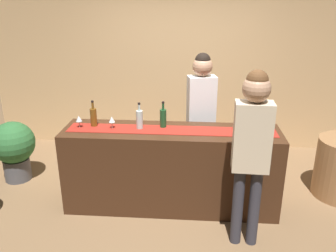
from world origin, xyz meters
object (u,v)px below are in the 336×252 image
object	(u,v)px
bartender	(201,106)
potted_plant_tall	(14,147)
wine_glass_mid_counter	(112,120)
wine_bottle_amber	(94,117)
wine_glass_near_customer	(255,124)
wine_bottle_green	(163,118)
customer_sipping	(252,142)
wine_bottle_clear	(140,119)
wine_glass_far_end	(79,119)

from	to	relation	value
bartender	potted_plant_tall	distance (m)	2.53
wine_glass_mid_counter	potted_plant_tall	xyz separation A→B (m)	(-1.46, 0.48, -0.59)
wine_bottle_amber	wine_glass_mid_counter	size ratio (longest dim) A/B	2.10
wine_glass_near_customer	wine_glass_mid_counter	bearing A→B (deg)	179.83
wine_bottle_green	wine_glass_mid_counter	distance (m)	0.57
wine_glass_near_customer	customer_sipping	size ratio (longest dim) A/B	0.08
wine_bottle_clear	wine_bottle_green	bearing A→B (deg)	13.54
wine_bottle_green	customer_sipping	distance (m)	1.13
wine_bottle_clear	wine_bottle_amber	bearing A→B (deg)	176.03
wine_glass_mid_counter	wine_glass_far_end	world-z (taller)	same
wine_bottle_amber	bartender	world-z (taller)	bartender
wine_bottle_amber	wine_glass_mid_counter	world-z (taller)	wine_bottle_amber
wine_glass_near_customer	potted_plant_tall	xyz separation A→B (m)	(-3.03, 0.48, -0.59)
wine_bottle_clear	wine_glass_near_customer	size ratio (longest dim) A/B	2.10
wine_glass_mid_counter	bartender	distance (m)	1.16
wine_glass_near_customer	bartender	distance (m)	0.82
wine_bottle_green	potted_plant_tall	distance (m)	2.15
wine_glass_near_customer	wine_bottle_clear	bearing A→B (deg)	178.37
wine_glass_mid_counter	wine_glass_far_end	distance (m)	0.37
wine_bottle_amber	potted_plant_tall	size ratio (longest dim) A/B	0.37
customer_sipping	bartender	bearing A→B (deg)	112.83
wine_bottle_amber	customer_sipping	xyz separation A→B (m)	(1.67, -0.68, 0.04)
potted_plant_tall	customer_sipping	bearing A→B (deg)	-20.62
wine_bottle_amber	wine_glass_far_end	size ratio (longest dim) A/B	2.10
potted_plant_tall	wine_bottle_clear	bearing A→B (deg)	-14.15
wine_bottle_amber	wine_glass_near_customer	distance (m)	1.79
wine_glass_near_customer	wine_bottle_green	bearing A→B (deg)	174.40
wine_bottle_clear	wine_glass_mid_counter	size ratio (longest dim) A/B	2.10
wine_bottle_amber	wine_glass_mid_counter	bearing A→B (deg)	-16.90
wine_glass_far_end	bartender	world-z (taller)	bartender
wine_bottle_green	wine_glass_near_customer	xyz separation A→B (m)	(1.00, -0.10, -0.01)
wine_glass_near_customer	wine_glass_far_end	distance (m)	1.94
potted_plant_tall	bartender	bearing A→B (deg)	2.50
wine_bottle_clear	potted_plant_tall	bearing A→B (deg)	165.85
wine_glass_near_customer	wine_glass_far_end	xyz separation A→B (m)	(-1.94, 0.01, 0.00)
wine_glass_near_customer	wine_glass_mid_counter	distance (m)	1.57
wine_bottle_clear	wine_bottle_green	world-z (taller)	same
wine_glass_near_customer	wine_glass_mid_counter	xyz separation A→B (m)	(-1.57, 0.00, 0.00)
wine_glass_far_end	customer_sipping	xyz separation A→B (m)	(1.82, -0.62, 0.05)
wine_bottle_clear	wine_bottle_green	xyz separation A→B (m)	(0.26, 0.06, 0.00)
customer_sipping	wine_glass_far_end	bearing A→B (deg)	163.63
wine_bottle_green	wine_glass_mid_counter	bearing A→B (deg)	-170.61
wine_glass_near_customer	bartender	bearing A→B (deg)	133.94
potted_plant_tall	wine_bottle_green	bearing A→B (deg)	-10.72
wine_bottle_amber	wine_glass_near_customer	bearing A→B (deg)	-2.33
wine_glass_near_customer	customer_sipping	xyz separation A→B (m)	(-0.12, -0.61, 0.05)
customer_sipping	wine_bottle_clear	bearing A→B (deg)	152.84
wine_glass_far_end	bartender	size ratio (longest dim) A/B	0.08
wine_bottle_amber	wine_bottle_clear	size ratio (longest dim) A/B	1.00
bartender	potted_plant_tall	bearing A→B (deg)	-9.97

